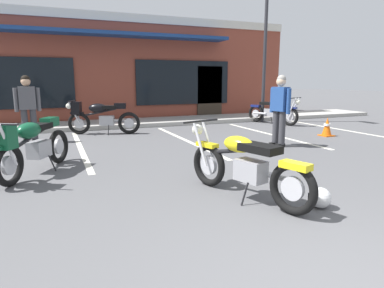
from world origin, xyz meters
name	(u,v)px	position (x,y,z in m)	size (l,w,h in m)	color
ground_plane	(187,182)	(0.00, 3.38, 0.00)	(80.00, 80.00, 0.00)	#515154
sidewalk_kerb	(112,124)	(0.00, 10.35, 0.07)	(22.00, 1.80, 0.14)	#A8A59E
brick_storefront_building	(96,70)	(0.00, 14.10, 1.96)	(15.12, 6.41, 3.91)	brown
painted_stall_lines	(137,144)	(0.00, 6.75, 0.00)	(13.31, 4.80, 0.01)	silver
motorcycle_foreground_classic	(245,165)	(0.45, 2.42, 0.46)	(0.98, 2.05, 0.98)	black
motorcycle_black_cruiser	(100,116)	(-0.61, 8.69, 0.53)	(2.03, 1.02, 0.98)	black
motorcycle_silver_naked	(32,144)	(-2.21, 4.72, 0.53)	(1.29, 1.90, 0.98)	black
motorcycle_blue_standard	(273,111)	(5.42, 8.70, 0.46)	(1.04, 2.02, 0.98)	black
person_in_shorts_foreground	(28,105)	(-2.42, 7.97, 0.95)	(0.61, 0.29, 1.68)	black
person_by_back_row	(280,106)	(3.08, 5.22, 0.95)	(0.33, 0.61, 1.68)	black
helmet_on_pavement	(320,198)	(1.14, 1.75, 0.13)	(0.26, 0.26, 0.26)	silver
traffic_cone	(327,127)	(5.25, 5.91, 0.26)	(0.34, 0.34, 0.53)	orange
parking_lot_lamp_post	(268,23)	(5.35, 9.15, 3.52)	(0.24, 0.76, 5.53)	#2D2D33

